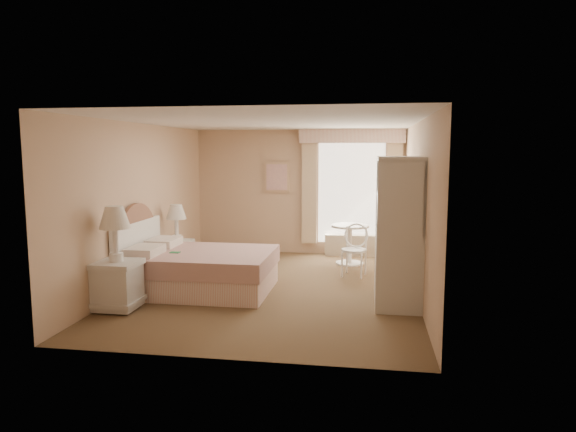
% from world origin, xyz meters
% --- Properties ---
extents(room, '(4.21, 5.51, 2.51)m').
position_xyz_m(room, '(0.00, 0.00, 1.25)').
color(room, brown).
rests_on(room, ground).
extents(window, '(2.05, 0.22, 2.51)m').
position_xyz_m(window, '(1.05, 2.65, 1.34)').
color(window, white).
rests_on(window, room).
extents(framed_art, '(0.52, 0.04, 0.62)m').
position_xyz_m(framed_art, '(-0.45, 2.71, 1.55)').
color(framed_art, tan).
rests_on(framed_art, room).
extents(bed, '(2.08, 1.58, 1.40)m').
position_xyz_m(bed, '(-1.12, -0.33, 0.34)').
color(bed, '#D39689').
rests_on(bed, room).
extents(nightstand_near, '(0.56, 0.56, 1.35)m').
position_xyz_m(nightstand_near, '(-1.84, -1.39, 0.51)').
color(nightstand_near, silver).
rests_on(nightstand_near, room).
extents(nightstand_far, '(0.48, 0.48, 1.15)m').
position_xyz_m(nightstand_far, '(-1.84, 0.75, 0.44)').
color(nightstand_far, silver).
rests_on(nightstand_far, room).
extents(round_table, '(0.69, 0.69, 0.73)m').
position_xyz_m(round_table, '(1.07, 1.86, 0.49)').
color(round_table, white).
rests_on(round_table, room).
extents(cafe_chair, '(0.49, 0.49, 0.87)m').
position_xyz_m(cafe_chair, '(1.18, 1.00, 0.50)').
color(cafe_chair, white).
rests_on(cafe_chair, room).
extents(armoire, '(0.60, 1.20, 2.00)m').
position_xyz_m(armoire, '(1.81, -0.46, 0.83)').
color(armoire, silver).
rests_on(armoire, room).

